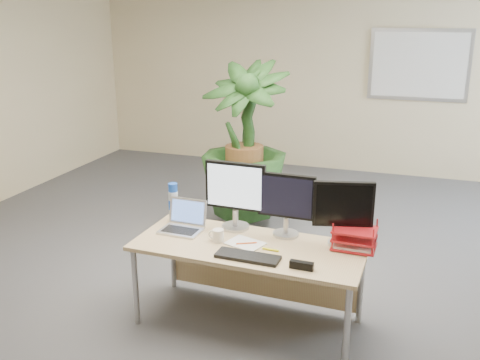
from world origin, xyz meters
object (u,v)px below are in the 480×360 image
(monitor_left, at_px, (235,191))
(desk, at_px, (252,256))
(laptop, at_px, (184,222))
(floor_plant, at_px, (244,159))
(monitor_right, at_px, (287,201))

(monitor_left, bearing_deg, desk, -42.36)
(laptop, bearing_deg, desk, -2.92)
(floor_plant, relative_size, monitor_right, 3.16)
(floor_plant, height_order, monitor_left, floor_plant)
(monitor_right, xyz_separation_m, laptop, (-0.77, -0.14, -0.22))
(monitor_right, height_order, laptop, monitor_right)
(floor_plant, distance_m, laptop, 1.69)
(floor_plant, xyz_separation_m, monitor_right, (0.84, -1.55, 0.15))
(monitor_left, height_order, laptop, monitor_left)
(monitor_left, relative_size, monitor_right, 1.10)
(desk, height_order, monitor_left, monitor_left)
(monitor_left, relative_size, laptop, 1.67)
(monitor_right, distance_m, laptop, 0.81)
(desk, xyz_separation_m, laptop, (-0.56, 0.03, 0.19))
(desk, bearing_deg, monitor_left, 137.64)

